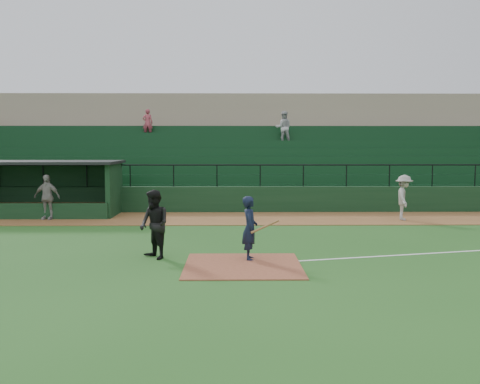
{
  "coord_description": "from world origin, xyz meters",
  "views": [
    {
      "loc": [
        -0.25,
        -14.73,
        3.13
      ],
      "look_at": [
        0.0,
        5.0,
        1.4
      ],
      "focal_mm": 40.48,
      "sensor_mm": 36.0,
      "label": 1
    }
  ],
  "objects": [
    {
      "name": "ground",
      "position": [
        0.0,
        0.0,
        0.0
      ],
      "size": [
        90.0,
        90.0,
        0.0
      ],
      "primitive_type": "plane",
      "color": "#20501A",
      "rests_on": "ground"
    },
    {
      "name": "warning_track",
      "position": [
        0.0,
        8.0,
        0.01
      ],
      "size": [
        40.0,
        4.0,
        0.03
      ],
      "primitive_type": "cube",
      "color": "brown",
      "rests_on": "ground"
    },
    {
      "name": "home_plate_dirt",
      "position": [
        0.0,
        -1.0,
        0.01
      ],
      "size": [
        3.0,
        3.0,
        0.03
      ],
      "primitive_type": "cube",
      "color": "brown",
      "rests_on": "ground"
    },
    {
      "name": "stadium_structure",
      "position": [
        -0.0,
        16.46,
        2.3
      ],
      "size": [
        38.0,
        13.08,
        6.4
      ],
      "color": "black",
      "rests_on": "ground"
    },
    {
      "name": "dugout",
      "position": [
        -9.75,
        9.56,
        1.33
      ],
      "size": [
        8.9,
        3.2,
        2.42
      ],
      "color": "black",
      "rests_on": "ground"
    },
    {
      "name": "batter_at_plate",
      "position": [
        0.2,
        -0.26,
        0.87
      ],
      "size": [
        1.01,
        0.69,
        1.75
      ],
      "color": "black",
      "rests_on": "ground"
    },
    {
      "name": "umpire",
      "position": [
        -2.41,
        -0.04,
        0.95
      ],
      "size": [
        1.14,
        1.17,
        1.9
      ],
      "primitive_type": "imported",
      "rotation": [
        0.0,
        0.0,
        -0.9
      ],
      "color": "black",
      "rests_on": "ground"
    },
    {
      "name": "runner",
      "position": [
        6.78,
        7.31,
        0.96
      ],
      "size": [
        0.97,
        1.34,
        1.86
      ],
      "primitive_type": "imported",
      "rotation": [
        0.0,
        0.0,
        1.32
      ],
      "color": "#9A9690",
      "rests_on": "warning_track"
    },
    {
      "name": "dugout_player_a",
      "position": [
        -7.99,
        7.67,
        0.97
      ],
      "size": [
        1.15,
        0.59,
        1.87
      ],
      "primitive_type": "imported",
      "rotation": [
        0.0,
        0.0,
        -0.12
      ],
      "color": "gray",
      "rests_on": "warning_track"
    }
  ]
}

